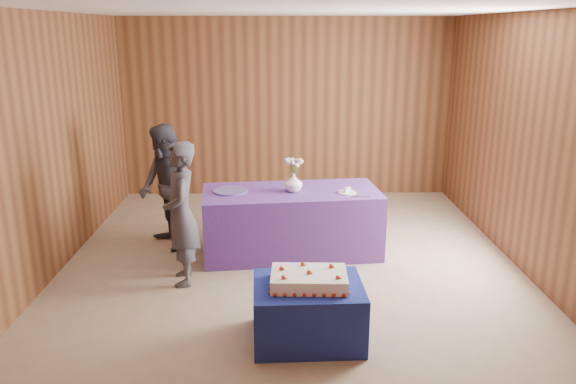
{
  "coord_description": "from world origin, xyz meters",
  "views": [
    {
      "loc": [
        -0.13,
        -5.58,
        2.52
      ],
      "look_at": [
        -0.03,
        0.1,
        0.86
      ],
      "focal_mm": 35.0,
      "sensor_mm": 36.0,
      "label": 1
    }
  ],
  "objects_px": {
    "cake_table": "(308,312)",
    "vase": "(294,183)",
    "guest_right": "(166,188)",
    "sheet_cake": "(309,279)",
    "guest_left": "(181,214)",
    "serving_table": "(291,222)"
  },
  "relations": [
    {
      "from": "cake_table",
      "to": "guest_right",
      "type": "xyz_separation_m",
      "value": [
        -1.56,
        2.11,
        0.49
      ]
    },
    {
      "from": "cake_table",
      "to": "vase",
      "type": "xyz_separation_m",
      "value": [
        -0.07,
        1.88,
        0.6
      ]
    },
    {
      "from": "cake_table",
      "to": "guest_right",
      "type": "height_order",
      "value": "guest_right"
    },
    {
      "from": "guest_right",
      "to": "cake_table",
      "type": "bearing_deg",
      "value": 4.92
    },
    {
      "from": "vase",
      "to": "guest_left",
      "type": "relative_size",
      "value": 0.14
    },
    {
      "from": "sheet_cake",
      "to": "guest_right",
      "type": "xyz_separation_m",
      "value": [
        -1.56,
        2.12,
        0.18
      ]
    },
    {
      "from": "sheet_cake",
      "to": "guest_right",
      "type": "relative_size",
      "value": 0.45
    },
    {
      "from": "sheet_cake",
      "to": "guest_right",
      "type": "bearing_deg",
      "value": 128.5
    },
    {
      "from": "guest_right",
      "to": "vase",
      "type": "bearing_deg",
      "value": 49.96
    },
    {
      "from": "guest_left",
      "to": "cake_table",
      "type": "bearing_deg",
      "value": 35.6
    },
    {
      "from": "guest_left",
      "to": "guest_right",
      "type": "bearing_deg",
      "value": -172.08
    },
    {
      "from": "serving_table",
      "to": "guest_left",
      "type": "relative_size",
      "value": 1.36
    },
    {
      "from": "sheet_cake",
      "to": "vase",
      "type": "relative_size",
      "value": 3.19
    },
    {
      "from": "cake_table",
      "to": "guest_right",
      "type": "relative_size",
      "value": 0.61
    },
    {
      "from": "serving_table",
      "to": "vase",
      "type": "xyz_separation_m",
      "value": [
        0.03,
        -0.03,
        0.48
      ]
    },
    {
      "from": "cake_table",
      "to": "vase",
      "type": "height_order",
      "value": "vase"
    },
    {
      "from": "vase",
      "to": "guest_right",
      "type": "relative_size",
      "value": 0.14
    },
    {
      "from": "serving_table",
      "to": "sheet_cake",
      "type": "height_order",
      "value": "serving_table"
    },
    {
      "from": "guest_right",
      "to": "serving_table",
      "type": "bearing_deg",
      "value": 51.08
    },
    {
      "from": "guest_left",
      "to": "guest_right",
      "type": "height_order",
      "value": "guest_right"
    },
    {
      "from": "vase",
      "to": "guest_right",
      "type": "xyz_separation_m",
      "value": [
        -1.49,
        0.22,
        -0.11
      ]
    },
    {
      "from": "sheet_cake",
      "to": "cake_table",
      "type": "bearing_deg",
      "value": 106.88
    }
  ]
}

